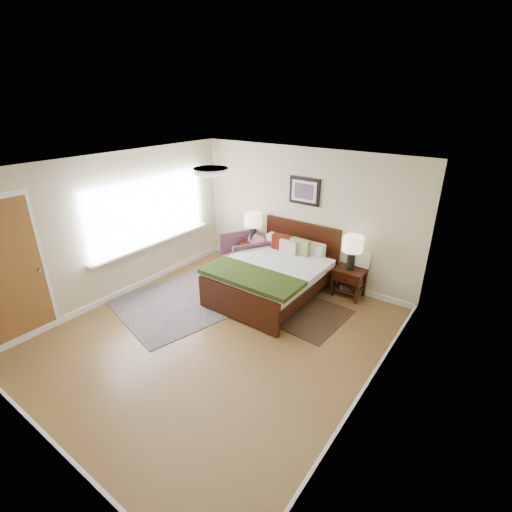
# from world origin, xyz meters

# --- Properties ---
(floor) EXTENTS (5.00, 5.00, 0.00)m
(floor) POSITION_xyz_m (0.00, 0.00, 0.00)
(floor) COLOR brown
(floor) RESTS_ON ground
(back_wall) EXTENTS (4.50, 0.04, 2.50)m
(back_wall) POSITION_xyz_m (0.00, 2.50, 1.25)
(back_wall) COLOR #C2B48C
(back_wall) RESTS_ON ground
(front_wall) EXTENTS (4.50, 0.04, 2.50)m
(front_wall) POSITION_xyz_m (0.00, -2.50, 1.25)
(front_wall) COLOR #C2B48C
(front_wall) RESTS_ON ground
(left_wall) EXTENTS (0.04, 5.00, 2.50)m
(left_wall) POSITION_xyz_m (-2.25, 0.00, 1.25)
(left_wall) COLOR #C2B48C
(left_wall) RESTS_ON ground
(right_wall) EXTENTS (0.04, 5.00, 2.50)m
(right_wall) POSITION_xyz_m (2.25, 0.00, 1.25)
(right_wall) COLOR #C2B48C
(right_wall) RESTS_ON ground
(ceiling) EXTENTS (4.50, 5.00, 0.02)m
(ceiling) POSITION_xyz_m (0.00, 0.00, 2.50)
(ceiling) COLOR white
(ceiling) RESTS_ON back_wall
(window) EXTENTS (0.11, 2.72, 1.32)m
(window) POSITION_xyz_m (-2.20, 0.70, 1.38)
(window) COLOR silver
(window) RESTS_ON left_wall
(door) EXTENTS (0.06, 1.00, 2.18)m
(door) POSITION_xyz_m (-2.23, -1.75, 1.07)
(door) COLOR silver
(door) RESTS_ON ground
(ceil_fixture) EXTENTS (0.44, 0.44, 0.08)m
(ceil_fixture) POSITION_xyz_m (0.00, 0.00, 2.47)
(ceil_fixture) COLOR white
(ceil_fixture) RESTS_ON ceiling
(bed) EXTENTS (1.70, 2.06, 1.11)m
(bed) POSITION_xyz_m (-0.00, 1.49, 0.51)
(bed) COLOR #351208
(bed) RESTS_ON ground
(wall_art) EXTENTS (0.62, 0.05, 0.50)m
(wall_art) POSITION_xyz_m (-0.00, 2.47, 1.72)
(wall_art) COLOR black
(wall_art) RESTS_ON back_wall
(nightstand_left) EXTENTS (0.46, 0.42, 0.55)m
(nightstand_left) POSITION_xyz_m (-1.02, 2.25, 0.43)
(nightstand_left) COLOR #351208
(nightstand_left) RESTS_ON ground
(nightstand_right) EXTENTS (0.53, 0.40, 0.52)m
(nightstand_right) POSITION_xyz_m (1.09, 2.26, 0.33)
(nightstand_right) COLOR #351208
(nightstand_right) RESTS_ON ground
(lamp_left) EXTENTS (0.35, 0.35, 0.61)m
(lamp_left) POSITION_xyz_m (-1.02, 2.27, 0.98)
(lamp_left) COLOR black
(lamp_left) RESTS_ON nightstand_left
(lamp_right) EXTENTS (0.35, 0.35, 0.61)m
(lamp_right) POSITION_xyz_m (1.09, 2.27, 0.96)
(lamp_right) COLOR black
(lamp_right) RESTS_ON nightstand_right
(armchair) EXTENTS (1.13, 1.14, 0.77)m
(armchair) POSITION_xyz_m (-1.04, 2.00, 0.38)
(armchair) COLOR brown
(armchair) RESTS_ON ground
(rug_persian) EXTENTS (2.42, 2.97, 0.01)m
(rug_persian) POSITION_xyz_m (-1.08, 0.59, 0.01)
(rug_persian) COLOR #0D1142
(rug_persian) RESTS_ON ground
(rug_navy) EXTENTS (0.87, 1.25, 0.01)m
(rug_navy) POSITION_xyz_m (1.00, 1.25, 0.01)
(rug_navy) COLOR black
(rug_navy) RESTS_ON ground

